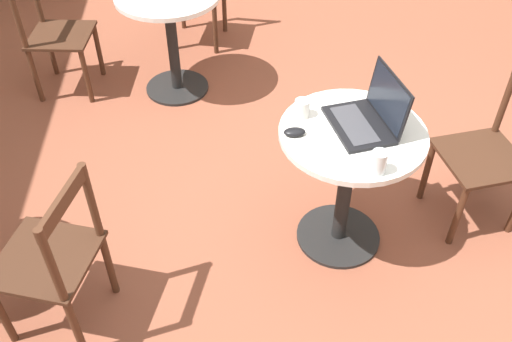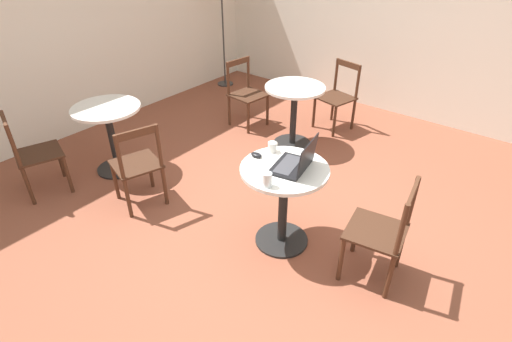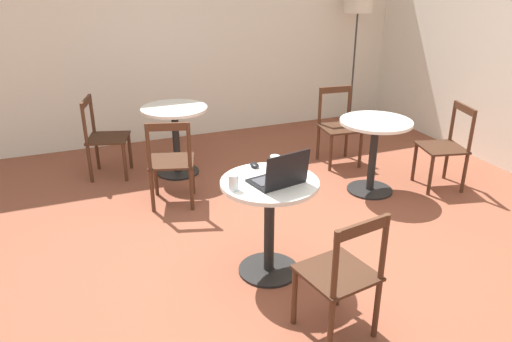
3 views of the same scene
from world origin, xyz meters
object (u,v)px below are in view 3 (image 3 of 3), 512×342
Objects in this scene: cafe_table_near at (269,208)px; laptop at (279,177)px; drinking_glass at (234,182)px; cafe_table_mid at (374,141)px; chair_far_front at (171,163)px; chair_far_left at (104,138)px; mouse at (254,165)px; chair_mid_right at (446,147)px; floor_lamp at (358,10)px; mug at (275,161)px; cafe_table_far at (175,126)px; chair_mid_back at (338,127)px; chair_near_front at (342,276)px.

cafe_table_near is 0.27m from laptop.
cafe_table_mid is at bearing 28.10° from drinking_glass.
cafe_table_mid is at bearing -13.27° from chair_far_front.
laptop reaches higher than chair_far_left.
laptop is at bearing -82.84° from mouse.
chair_mid_right is 2.50m from floor_lamp.
chair_far_front is (-1.89, 0.45, -0.10)m from cafe_table_mid.
laptop is (0.93, -2.38, 0.36)m from chair_far_left.
mouse is 0.93× the size of mug.
laptop is at bearing -84.35° from cafe_table_far.
chair_mid_back is 7.84× the size of drinking_glass.
chair_near_front is 2.89m from chair_mid_back.
floor_lamp is (1.03, 2.04, 1.01)m from cafe_table_mid.
cafe_table_near is 1.00× the size of cafe_table_mid.
floor_lamp is at bearing 63.14° from cafe_table_mid.
cafe_table_far is 0.87× the size of chair_mid_right.
floor_lamp is at bearing 82.38° from chair_mid_right.
mug is (0.01, 1.00, 0.35)m from chair_near_front.
floor_lamp is (0.95, 1.24, 1.12)m from chair_mid_back.
mug reaches higher than cafe_table_mid.
chair_near_front is 0.49× the size of floor_lamp.
floor_lamp is at bearing 57.15° from chair_near_front.
chair_near_front is at bearing -61.20° from drinking_glass.
chair_mid_right is at bearing -13.42° from cafe_table_mid.
chair_far_left reaches higher than cafe_table_near.
chair_mid_right is 2.70m from chair_far_front.
cafe_table_near is at bearing 119.59° from laptop.
floor_lamp reaches higher than chair_far_front.
floor_lamp is 4.17m from drinking_glass.
chair_mid_back and chair_far_left have the same top height.
cafe_table_far is at bearing -162.31° from floor_lamp.
mouse is at bearing -157.15° from cafe_table_mid.
chair_mid_back is (1.59, 1.71, -0.10)m from cafe_table_near.
chair_far_front is (-1.98, -0.35, 0.00)m from chair_mid_back.
mug is at bearing 32.25° from drinking_glass.
cafe_table_far is 0.87× the size of chair_far_front.
floor_lamp reaches higher than laptop.
chair_mid_right is 1.00× the size of chair_mid_back.
chair_mid_back is at bearing -12.03° from cafe_table_far.
cafe_table_far is 0.87× the size of chair_mid_back.
cafe_table_mid is 0.87× the size of chair_mid_back.
drinking_glass is at bearing 175.16° from laptop.
chair_mid_back reaches higher than drinking_glass.
chair_far_left is (-2.47, 0.60, 0.00)m from chair_mid_back.
chair_far_left is 2.15× the size of laptop.
mug is at bearing -134.21° from chair_mid_back.
drinking_glass is (-2.81, -2.99, -0.75)m from floor_lamp.
mug is at bearing 71.06° from laptop.
chair_near_front is at bearing -84.03° from cafe_table_far.
chair_far_left is 1.07m from chair_far_front.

